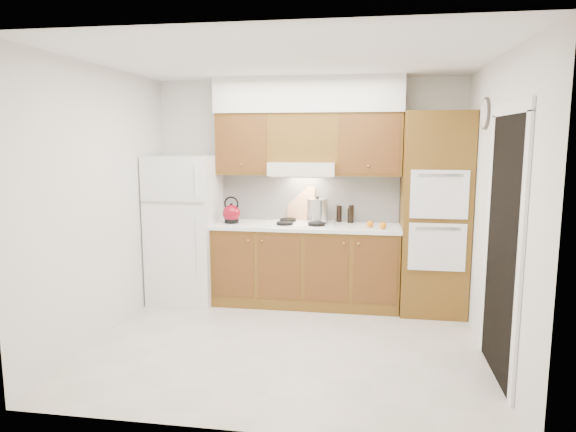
{
  "coord_description": "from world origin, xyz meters",
  "views": [
    {
      "loc": [
        0.72,
        -4.55,
        1.93
      ],
      "look_at": [
        -0.07,
        0.45,
        1.15
      ],
      "focal_mm": 32.0,
      "sensor_mm": 36.0,
      "label": 1
    }
  ],
  "objects_px": {
    "stock_pot": "(317,210)",
    "oven_cabinet": "(434,214)",
    "fridge": "(185,229)",
    "kettle": "(231,213)"
  },
  "relations": [
    {
      "from": "stock_pot",
      "to": "fridge",
      "type": "bearing_deg",
      "value": -175.56
    },
    {
      "from": "stock_pot",
      "to": "oven_cabinet",
      "type": "bearing_deg",
      "value": -3.78
    },
    {
      "from": "oven_cabinet",
      "to": "kettle",
      "type": "distance_m",
      "value": 2.29
    },
    {
      "from": "fridge",
      "to": "kettle",
      "type": "height_order",
      "value": "fridge"
    },
    {
      "from": "oven_cabinet",
      "to": "kettle",
      "type": "xyz_separation_m",
      "value": [
        -2.29,
        -0.01,
        -0.05
      ]
    },
    {
      "from": "oven_cabinet",
      "to": "kettle",
      "type": "height_order",
      "value": "oven_cabinet"
    },
    {
      "from": "oven_cabinet",
      "to": "stock_pot",
      "type": "xyz_separation_m",
      "value": [
        -1.29,
        0.09,
        -0.0
      ]
    },
    {
      "from": "fridge",
      "to": "oven_cabinet",
      "type": "bearing_deg",
      "value": 0.7
    },
    {
      "from": "fridge",
      "to": "stock_pot",
      "type": "height_order",
      "value": "fridge"
    },
    {
      "from": "oven_cabinet",
      "to": "stock_pot",
      "type": "height_order",
      "value": "oven_cabinet"
    }
  ]
}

